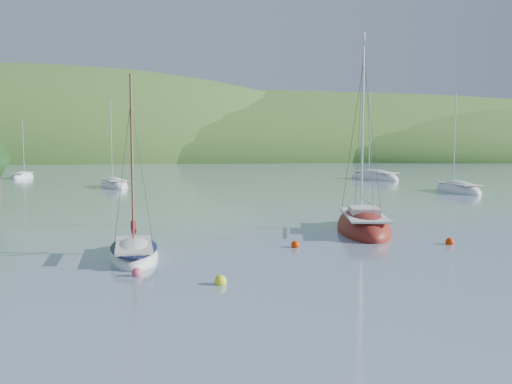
{
  "coord_description": "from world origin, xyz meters",
  "views": [
    {
      "loc": [
        -0.48,
        -21.14,
        5.23
      ],
      "look_at": [
        1.71,
        8.0,
        2.65
      ],
      "focal_mm": 40.0,
      "sensor_mm": 36.0,
      "label": 1
    }
  ],
  "objects": [
    {
      "name": "distant_sloop_d",
      "position": [
        24.87,
        36.11,
        0.19
      ],
      "size": [
        3.4,
        8.05,
        11.21
      ],
      "rotation": [
        0.0,
        0.0,
        0.08
      ],
      "color": "white",
      "rests_on": "ground"
    },
    {
      "name": "distant_sloop_b",
      "position": [
        21.81,
        56.37,
        0.21
      ],
      "size": [
        6.75,
        9.73,
        13.14
      ],
      "rotation": [
        0.0,
        0.0,
        0.43
      ],
      "color": "white",
      "rests_on": "ground"
    },
    {
      "name": "distant_sloop_c",
      "position": [
        -27.93,
        63.05,
        0.16
      ],
      "size": [
        2.41,
        6.43,
        9.1
      ],
      "rotation": [
        0.0,
        0.0,
        -0.03
      ],
      "color": "white",
      "rests_on": "ground"
    },
    {
      "name": "shoreline_hills",
      "position": [
        -9.66,
        172.42,
        0.0
      ],
      "size": [
        690.0,
        135.0,
        56.0
      ],
      "color": "#2C5F24",
      "rests_on": "ground"
    },
    {
      "name": "ground",
      "position": [
        0.0,
        0.0,
        0.0
      ],
      "size": [
        700.0,
        700.0,
        0.0
      ],
      "primitive_type": "plane",
      "color": "#748BA0",
      "rests_on": "ground"
    },
    {
      "name": "mooring_buoys",
      "position": [
        0.35,
        4.18,
        0.12
      ],
      "size": [
        24.64,
        8.92,
        0.45
      ],
      "color": "yellow",
      "rests_on": "ground"
    },
    {
      "name": "distant_sloop_a",
      "position": [
        -11.95,
        45.54,
        0.18
      ],
      "size": [
        5.29,
        8.09,
        10.89
      ],
      "rotation": [
        0.0,
        0.0,
        0.37
      ],
      "color": "white",
      "rests_on": "ground"
    },
    {
      "name": "daysailer_white",
      "position": [
        -4.08,
        4.56,
        0.21
      ],
      "size": [
        2.93,
        6.03,
        8.9
      ],
      "rotation": [
        0.0,
        0.0,
        0.14
      ],
      "color": "white",
      "rests_on": "ground"
    },
    {
      "name": "sloop_red",
      "position": [
        8.27,
        11.33,
        0.23
      ],
      "size": [
        4.0,
        8.85,
        12.65
      ],
      "rotation": [
        0.0,
        0.0,
        -0.13
      ],
      "color": "maroon",
      "rests_on": "ground"
    }
  ]
}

